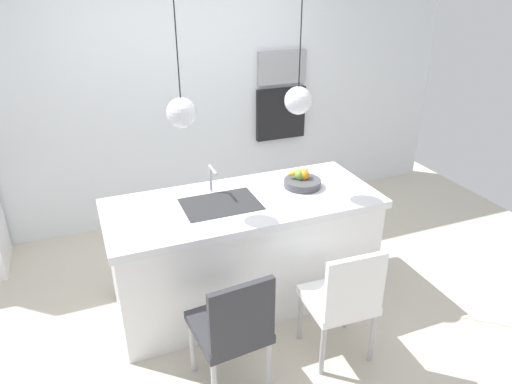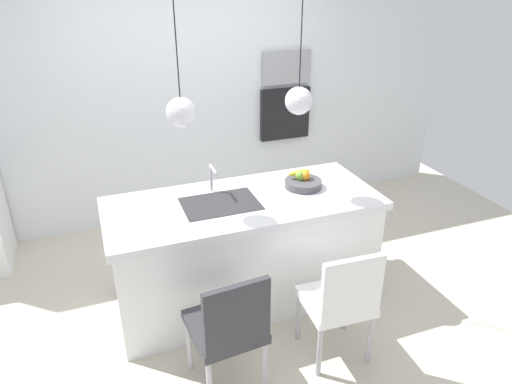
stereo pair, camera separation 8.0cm
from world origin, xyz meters
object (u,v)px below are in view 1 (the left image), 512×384
at_px(fruit_bowl, 302,181).
at_px(chair_middle, 343,298).
at_px(chair_near, 233,327).
at_px(microwave, 282,67).
at_px(oven, 280,113).

distance_m(fruit_bowl, chair_middle, 1.03).
distance_m(chair_near, chair_middle, 0.77).
bearing_deg(chair_near, chair_middle, 0.15).
height_order(microwave, oven, microwave).
relative_size(fruit_bowl, oven, 0.52).
height_order(fruit_bowl, chair_middle, fruit_bowl).
xyz_separation_m(oven, chair_near, (-1.42, -2.44, -0.52)).
xyz_separation_m(oven, chair_middle, (-0.65, -2.44, -0.54)).
xyz_separation_m(microwave, chair_near, (-1.42, -2.44, -1.02)).
relative_size(oven, chair_near, 0.62).
height_order(microwave, chair_middle, microwave).
xyz_separation_m(fruit_bowl, chair_middle, (-0.14, -0.92, -0.44)).
distance_m(oven, chair_middle, 2.58).
bearing_deg(microwave, chair_near, -120.21).
relative_size(fruit_bowl, chair_middle, 0.33).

